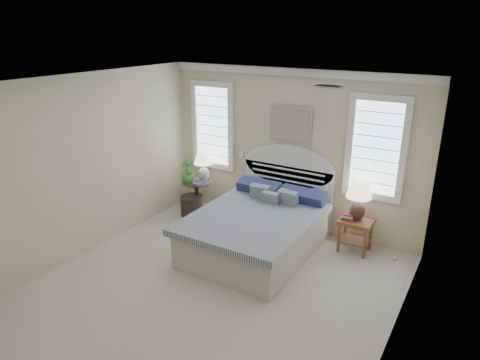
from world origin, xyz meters
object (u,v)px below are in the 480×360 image
lamp_left (203,163)px  lamp_right (359,196)px  nightstand_right (356,229)px  side_table_left (197,194)px  bed (260,226)px  floor_pot (192,206)px

lamp_left → lamp_right: (2.86, 0.01, -0.05)m
nightstand_right → side_table_left: bearing=-178.1°
bed → lamp_left: size_ratio=4.10×
bed → lamp_left: bearing=155.6°
floor_pot → nightstand_right: bearing=4.5°
nightstand_right → lamp_left: size_ratio=0.95×
side_table_left → floor_pot: side_table_left is taller
side_table_left → floor_pot: 0.24m
bed → floor_pot: 1.74m
floor_pot → side_table_left: bearing=81.6°
bed → floor_pot: bed is taller
lamp_left → lamp_right: bearing=0.1°
floor_pot → lamp_left: bearing=68.4°
lamp_left → side_table_left: bearing=-123.9°
lamp_right → lamp_left: bearing=-179.9°
floor_pot → lamp_left: (0.10, 0.25, 0.78)m
bed → lamp_right: bearing=29.1°
side_table_left → lamp_left: lamp_left is taller
side_table_left → nightstand_right: bearing=1.9°
side_table_left → lamp_left: bearing=56.1°
side_table_left → floor_pot: bearing=-98.4°
side_table_left → nightstand_right: 2.95m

